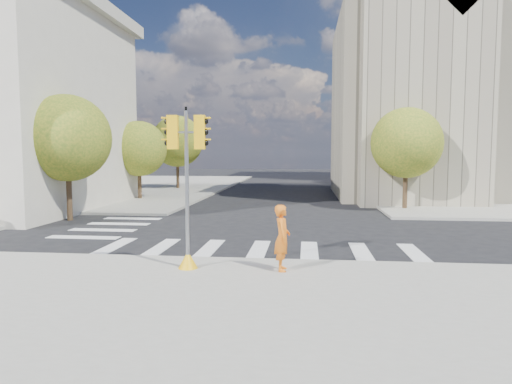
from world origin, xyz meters
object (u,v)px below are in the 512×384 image
lamp_far (372,142)px  photographer (282,238)px  lamp_near (401,136)px  traffic_signal (187,201)px

lamp_far → photographer: 34.36m
lamp_near → photographer: (-7.10, -19.44, -3.49)m
traffic_signal → photographer: (2.71, 0.05, -1.02)m
traffic_signal → photographer: traffic_signal is taller
lamp_far → traffic_signal: lamp_far is taller
lamp_far → photographer: bearing=-102.0°
lamp_near → traffic_signal: (-9.80, -19.48, -2.48)m
lamp_near → lamp_far: 14.00m
lamp_far → photographer: size_ratio=4.34×
lamp_near → lamp_far: size_ratio=1.00×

